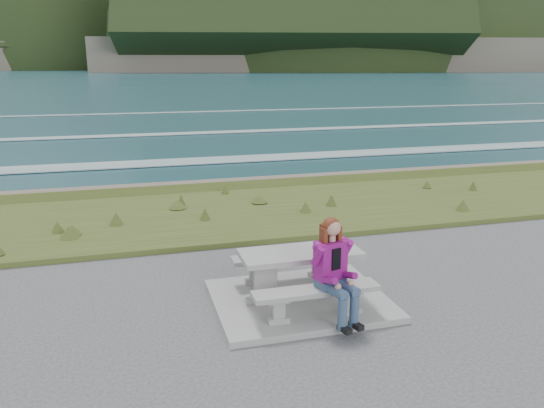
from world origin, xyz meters
The scene contains 9 objects.
concrete_slab centered at (0.00, 0.00, 0.05)m, with size 2.60×2.10×0.10m, color #A7A6A2.
picnic_table centered at (0.00, 0.00, 0.68)m, with size 1.80×0.75×0.75m.
bench_landward centered at (0.00, -0.70, 0.45)m, with size 1.80×0.35×0.45m.
bench_seaward centered at (0.00, 0.70, 0.45)m, with size 1.80×0.35×0.45m.
grass_verge centered at (0.00, 5.00, 0.00)m, with size 160.00×4.50×0.22m, color #384C1C.
shore_drop centered at (0.00, 7.90, 0.00)m, with size 160.00×0.80×2.20m, color #6B6050.
ocean centered at (0.00, 25.09, -1.74)m, with size 1600.00×1600.00×0.09m.
headland_range centered at (190.18, 398.15, 9.96)m, with size 729.83×363.95×230.35m.
seated_woman centered at (0.25, -0.83, 0.63)m, with size 0.58×0.80×1.45m.
Camera 1 is at (-2.41, -7.05, 3.57)m, focal length 35.00 mm.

